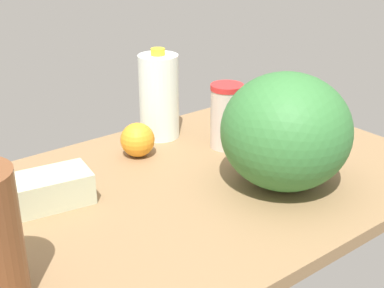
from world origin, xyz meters
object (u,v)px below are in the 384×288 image
object	(u,v)px
egg_carton	(17,197)
milk_jug	(159,96)
tumbler_cup	(226,116)
lemon_by_jug	(264,107)
orange_far_back	(138,140)
watermelon	(286,131)

from	to	relation	value
egg_carton	milk_jug	xyz separation A→B (cm)	(-47.95, -15.88, 8.33)
tumbler_cup	egg_carton	world-z (taller)	tumbler_cup
lemon_by_jug	tumbler_cup	bearing A→B (deg)	22.24
tumbler_cup	orange_far_back	world-z (taller)	tumbler_cup
egg_carton	orange_far_back	bearing A→B (deg)	-157.71
orange_far_back	lemon_by_jug	bearing A→B (deg)	-179.34
tumbler_cup	milk_jug	distance (cm)	20.02
tumbler_cup	milk_jug	xyz separation A→B (cm)	(9.75, -17.22, 3.04)
lemon_by_jug	orange_far_back	world-z (taller)	orange_far_back
watermelon	tumbler_cup	bearing A→B (deg)	-99.86
milk_jug	orange_far_back	world-z (taller)	milk_jug
milk_jug	lemon_by_jug	world-z (taller)	milk_jug
tumbler_cup	egg_carton	size ratio (longest dim) A/B	0.55
watermelon	orange_far_back	world-z (taller)	watermelon
milk_jug	lemon_by_jug	xyz separation A→B (cm)	(-34.60, 7.06, -8.74)
milk_jug	lemon_by_jug	bearing A→B (deg)	168.47
lemon_by_jug	egg_carton	bearing A→B (deg)	6.10
milk_jug	tumbler_cup	bearing A→B (deg)	119.50
egg_carton	milk_jug	distance (cm)	51.19
tumbler_cup	orange_far_back	distance (cm)	24.45
orange_far_back	tumbler_cup	bearing A→B (deg)	156.42
tumbler_cup	watermelon	size ratio (longest dim) A/B	0.59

